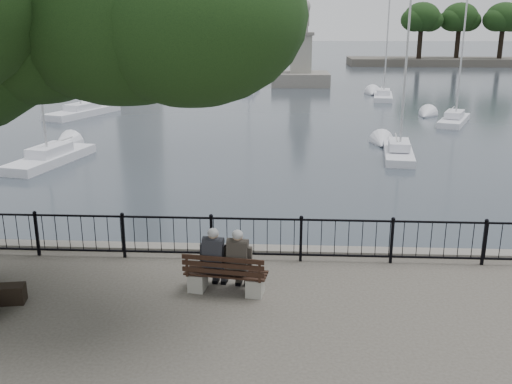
# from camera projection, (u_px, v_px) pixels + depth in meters

# --- Properties ---
(harbor) EXTENTS (260.00, 260.00, 1.20)m
(harbor) POSITION_uv_depth(u_px,v_px,m) (257.00, 271.00, 13.48)
(harbor) COLOR #66625D
(harbor) RESTS_ON ground
(railing) EXTENTS (22.06, 0.06, 1.00)m
(railing) POSITION_uv_depth(u_px,v_px,m) (256.00, 237.00, 12.70)
(railing) COLOR black
(railing) RESTS_ON ground
(bench) EXTENTS (1.67, 0.71, 0.86)m
(bench) POSITION_uv_depth(u_px,v_px,m) (226.00, 279.00, 11.21)
(bench) COLOR gray
(bench) RESTS_ON ground
(person_left) EXTENTS (0.43, 0.71, 1.36)m
(person_left) POSITION_uv_depth(u_px,v_px,m) (215.00, 261.00, 11.25)
(person_left) COLOR black
(person_left) RESTS_ON ground
(person_right) EXTENTS (0.43, 0.71, 1.36)m
(person_right) POSITION_uv_depth(u_px,v_px,m) (239.00, 263.00, 11.15)
(person_right) COLOR #262421
(person_right) RESTS_ON ground
(lion_monument) EXTENTS (5.78, 5.78, 8.58)m
(lion_monument) POSITION_uv_depth(u_px,v_px,m) (301.00, 64.00, 57.84)
(lion_monument) COLOR #66625D
(lion_monument) RESTS_ON ground
(sailboat_a) EXTENTS (2.57, 5.52, 10.64)m
(sailboat_a) POSITION_uv_depth(u_px,v_px,m) (50.00, 156.00, 25.88)
(sailboat_a) COLOR silver
(sailboat_a) RESTS_ON ground
(sailboat_c) EXTENTS (1.90, 4.75, 9.54)m
(sailboat_c) POSITION_uv_depth(u_px,v_px,m) (399.00, 151.00, 27.07)
(sailboat_c) COLOR silver
(sailboat_c) RESTS_ON ground
(sailboat_d) EXTENTS (3.17, 4.96, 8.57)m
(sailboat_d) POSITION_uv_depth(u_px,v_px,m) (454.00, 119.00, 36.18)
(sailboat_d) COLOR silver
(sailboat_d) RESTS_ON ground
(sailboat_e) EXTENTS (3.77, 6.34, 14.53)m
(sailboat_e) POSITION_uv_depth(u_px,v_px,m) (83.00, 110.00, 39.26)
(sailboat_e) COLOR silver
(sailboat_e) RESTS_ON ground
(sailboat_g) EXTENTS (2.24, 5.44, 10.48)m
(sailboat_g) POSITION_uv_depth(u_px,v_px,m) (383.00, 95.00, 47.79)
(sailboat_g) COLOR silver
(sailboat_g) RESTS_ON ground
(sailboat_h) EXTENTS (1.76, 5.08, 11.38)m
(sailboat_h) POSITION_uv_depth(u_px,v_px,m) (249.00, 88.00, 52.86)
(sailboat_h) COLOR silver
(sailboat_h) RESTS_ON ground
(far_shore) EXTENTS (30.00, 8.60, 9.18)m
(far_shore) POSITION_uv_depth(u_px,v_px,m) (456.00, 38.00, 84.36)
(far_shore) COLOR #433F39
(far_shore) RESTS_ON ground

